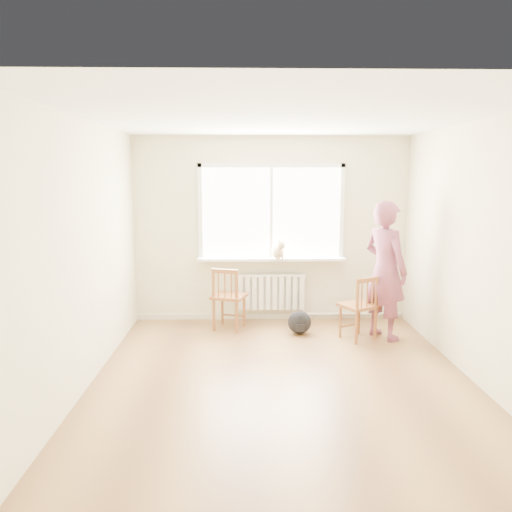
{
  "coord_description": "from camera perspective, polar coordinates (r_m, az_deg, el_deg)",
  "views": [
    {
      "loc": [
        -0.4,
        -5.03,
        2.13
      ],
      "look_at": [
        -0.25,
        1.2,
        1.13
      ],
      "focal_mm": 35.0,
      "sensor_mm": 36.0,
      "label": 1
    }
  ],
  "objects": [
    {
      "name": "radiator",
      "position": [
        7.4,
        1.74,
        -4.07
      ],
      "size": [
        1.0,
        0.12,
        0.55
      ],
      "color": "white",
      "rests_on": "back_wall"
    },
    {
      "name": "chair_left",
      "position": [
        6.95,
        -3.23,
        -4.88
      ],
      "size": [
        0.55,
        0.53,
        0.89
      ],
      "rotation": [
        0.0,
        0.0,
        2.82
      ],
      "color": "#99562C",
      "rests_on": "floor"
    },
    {
      "name": "backpack",
      "position": [
        6.87,
        4.99,
        -7.56
      ],
      "size": [
        0.37,
        0.32,
        0.32
      ],
      "primitive_type": "ellipsoid",
      "rotation": [
        0.0,
        0.0,
        -0.3
      ],
      "color": "black",
      "rests_on": "floor"
    },
    {
      "name": "heating_pipe",
      "position": [
        7.69,
        11.11,
        -6.49
      ],
      "size": [
        1.4,
        0.04,
        0.04
      ],
      "primitive_type": "cylinder",
      "rotation": [
        0.0,
        1.57,
        0.0
      ],
      "color": "silver",
      "rests_on": "back_wall"
    },
    {
      "name": "floor",
      "position": [
        5.48,
        2.98,
        -13.75
      ],
      "size": [
        4.5,
        4.5,
        0.0
      ],
      "primitive_type": "plane",
      "color": "olive",
      "rests_on": "ground"
    },
    {
      "name": "window",
      "position": [
        7.28,
        1.76,
        5.46
      ],
      "size": [
        2.12,
        0.05,
        1.42
      ],
      "color": "white",
      "rests_on": "back_wall"
    },
    {
      "name": "person",
      "position": [
        6.73,
        14.55,
        -1.59
      ],
      "size": [
        0.72,
        0.79,
        1.82
      ],
      "primitive_type": "imported",
      "rotation": [
        0.0,
        0.0,
        2.14
      ],
      "color": "#BA3E5E",
      "rests_on": "floor"
    },
    {
      "name": "chair_right",
      "position": [
        6.67,
        11.87,
        -5.83
      ],
      "size": [
        0.56,
        0.55,
        0.85
      ],
      "rotation": [
        0.0,
        0.0,
        3.63
      ],
      "color": "#99562C",
      "rests_on": "floor"
    },
    {
      "name": "back_wall",
      "position": [
        7.34,
        1.73,
        3.04
      ],
      "size": [
        4.0,
        0.01,
        2.7
      ],
      "primitive_type": "cube",
      "color": "beige",
      "rests_on": "ground"
    },
    {
      "name": "windowsill",
      "position": [
        7.28,
        1.76,
        -0.34
      ],
      "size": [
        2.15,
        0.22,
        0.04
      ],
      "primitive_type": "cube",
      "color": "white",
      "rests_on": "back_wall"
    },
    {
      "name": "ceiling",
      "position": [
        5.08,
        3.24,
        15.56
      ],
      "size": [
        4.5,
        4.5,
        0.0
      ],
      "primitive_type": "plane",
      "rotation": [
        3.14,
        0.0,
        0.0
      ],
      "color": "white",
      "rests_on": "back_wall"
    },
    {
      "name": "cat",
      "position": [
        7.18,
        2.58,
        0.64
      ],
      "size": [
        0.26,
        0.43,
        0.29
      ],
      "rotation": [
        0.0,
        0.0,
        0.27
      ],
      "color": "beige",
      "rests_on": "windowsill"
    },
    {
      "name": "baseboard",
      "position": [
        7.57,
        1.69,
        -6.87
      ],
      "size": [
        4.0,
        0.03,
        0.08
      ],
      "primitive_type": "cube",
      "color": "beige",
      "rests_on": "ground"
    }
  ]
}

